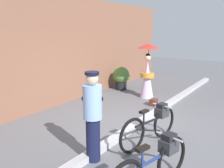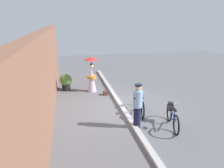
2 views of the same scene
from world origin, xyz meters
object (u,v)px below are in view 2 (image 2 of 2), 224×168
at_px(bicycle_near_officer, 172,116).
at_px(backpack_on_pavement, 105,93).
at_px(person_with_parasol, 92,74).
at_px(bicycle_far_side, 141,103).
at_px(potted_plant_by_door, 66,81).
at_px(person_officer, 138,105).

bearing_deg(bicycle_near_officer, backpack_on_pavement, 24.87).
bearing_deg(person_with_parasol, bicycle_near_officer, -152.45).
distance_m(bicycle_far_side, backpack_on_pavement, 2.71).
height_order(potted_plant_by_door, backpack_on_pavement, potted_plant_by_door).
xyz_separation_m(bicycle_near_officer, bicycle_far_side, (1.42, 0.71, -0.00)).
distance_m(bicycle_far_side, person_officer, 1.45).
relative_size(person_officer, potted_plant_by_door, 1.80).
xyz_separation_m(bicycle_near_officer, backpack_on_pavement, (3.89, 1.80, -0.32)).
bearing_deg(backpack_on_pavement, bicycle_near_officer, -155.13).
bearing_deg(person_officer, backpack_on_pavement, 7.72).
bearing_deg(bicycle_far_side, potted_plant_by_door, 39.77).
distance_m(person_officer, backpack_on_pavement, 3.82).
bearing_deg(potted_plant_by_door, backpack_on_pavement, -122.01).
height_order(person_with_parasol, potted_plant_by_door, person_with_parasol).
bearing_deg(backpack_on_pavement, bicycle_far_side, -156.18).
distance_m(person_with_parasol, potted_plant_by_door, 1.54).
height_order(bicycle_near_officer, bicycle_far_side, bicycle_near_officer).
height_order(bicycle_near_officer, potted_plant_by_door, potted_plant_by_door).
bearing_deg(backpack_on_pavement, person_officer, -172.28).
xyz_separation_m(bicycle_far_side, backpack_on_pavement, (2.46, 1.09, -0.31)).
bearing_deg(person_with_parasol, person_officer, -165.89).
distance_m(bicycle_near_officer, bicycle_far_side, 1.59).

